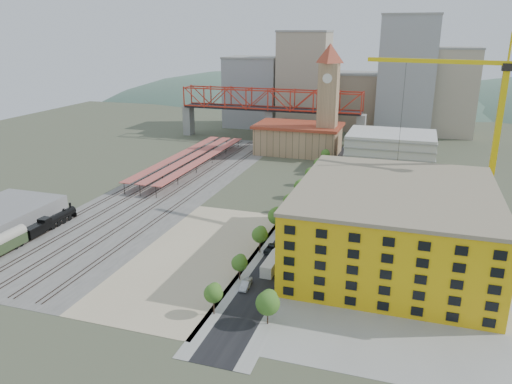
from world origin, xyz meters
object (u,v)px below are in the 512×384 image
(clock_tower, at_px, (328,90))
(locomotive, at_px, (53,221))
(car_0, at_px, (248,282))
(site_trailer_c, at_px, (293,233))
(construction_building, at_px, (394,225))
(site_trailer_b, at_px, (282,250))
(site_trailer_d, at_px, (301,220))
(tower_crane, at_px, (487,111))
(site_trailer_a, at_px, (272,264))

(clock_tower, relative_size, locomotive, 2.51)
(car_0, bearing_deg, site_trailer_c, 78.20)
(clock_tower, xyz_separation_m, construction_building, (34.00, -99.99, -19.29))
(clock_tower, xyz_separation_m, site_trailer_b, (8.00, -104.38, -27.47))
(site_trailer_d, bearing_deg, locomotive, -163.61)
(construction_building, height_order, tower_crane, tower_crane)
(clock_tower, height_order, locomotive, clock_tower)
(site_trailer_c, bearing_deg, site_trailer_a, -82.32)
(construction_building, height_order, site_trailer_c, construction_building)
(clock_tower, bearing_deg, site_trailer_c, -85.09)
(site_trailer_c, bearing_deg, tower_crane, 35.29)
(clock_tower, height_order, tower_crane, tower_crane)
(locomotive, bearing_deg, construction_building, 4.40)
(site_trailer_a, relative_size, site_trailer_c, 1.07)
(locomotive, distance_m, site_trailer_d, 70.25)
(tower_crane, bearing_deg, site_trailer_d, -163.14)
(site_trailer_b, height_order, site_trailer_c, site_trailer_c)
(locomotive, bearing_deg, tower_crane, 18.74)
(tower_crane, distance_m, site_trailer_d, 57.62)
(clock_tower, distance_m, construction_building, 107.36)
(site_trailer_b, relative_size, site_trailer_c, 0.93)
(site_trailer_a, bearing_deg, site_trailer_c, 90.99)
(tower_crane, height_order, site_trailer_a, tower_crane)
(site_trailer_a, xyz_separation_m, site_trailer_c, (0.00, 19.71, -0.10))
(site_trailer_d, bearing_deg, site_trailer_a, -93.65)
(site_trailer_a, bearing_deg, tower_crane, 44.49)
(site_trailer_a, bearing_deg, locomotive, 175.94)
(construction_building, relative_size, tower_crane, 0.96)
(locomotive, relative_size, site_trailer_d, 2.22)
(tower_crane, distance_m, site_trailer_c, 60.89)
(site_trailer_a, bearing_deg, clock_tower, 95.05)
(locomotive, bearing_deg, clock_tower, 61.56)
(site_trailer_a, relative_size, site_trailer_d, 1.11)
(site_trailer_b, bearing_deg, site_trailer_d, 92.94)
(site_trailer_a, xyz_separation_m, site_trailer_b, (0.00, 8.53, -0.19))
(construction_building, bearing_deg, tower_crane, 56.79)
(site_trailer_d, bearing_deg, site_trailer_c, -93.65)
(tower_crane, bearing_deg, site_trailer_a, -136.51)
(site_trailer_c, relative_size, site_trailer_d, 1.03)
(tower_crane, xyz_separation_m, site_trailer_b, (-46.30, -35.40, -31.35))
(site_trailer_c, height_order, car_0, site_trailer_c)
(tower_crane, distance_m, site_trailer_b, 66.18)
(construction_building, distance_m, locomotive, 92.58)
(clock_tower, distance_m, site_trailer_a, 116.44)
(site_trailer_c, bearing_deg, construction_building, -6.97)
(locomotive, relative_size, tower_crane, 0.39)
(site_trailer_b, bearing_deg, locomotive, -174.72)
(site_trailer_d, bearing_deg, clock_tower, 91.86)
(construction_building, bearing_deg, car_0, -143.01)
(clock_tower, relative_size, site_trailer_d, 5.57)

